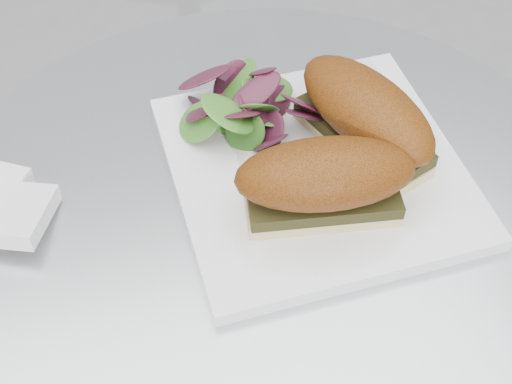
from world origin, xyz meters
TOP-DOWN VIEW (x-y plane):
  - table at (0.00, 0.00)m, footprint 0.70×0.70m
  - plate at (0.06, 0.05)m, footprint 0.29×0.29m
  - sandwich_left at (0.05, -0.01)m, footprint 0.17×0.10m
  - sandwich_right at (0.11, 0.06)m, footprint 0.13×0.19m
  - salad at (0.01, 0.13)m, footprint 0.13×0.13m
  - saucer at (0.12, 0.08)m, footprint 0.16×0.16m

SIDE VIEW (x-z plane):
  - table at x=0.00m, z-range 0.12..0.85m
  - saucer at x=0.12m, z-range 0.73..0.74m
  - plate at x=0.06m, z-range 0.73..0.75m
  - salad at x=0.01m, z-range 0.75..0.80m
  - sandwich_right at x=0.11m, z-range 0.75..0.83m
  - sandwich_left at x=0.05m, z-range 0.75..0.83m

